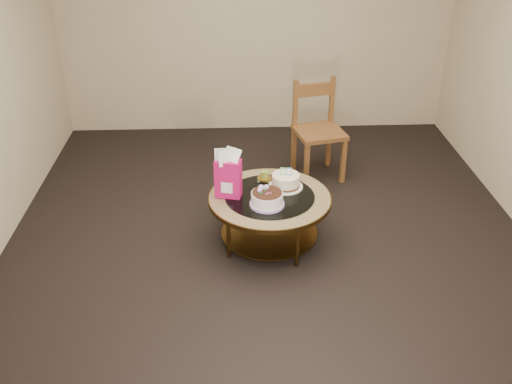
{
  "coord_description": "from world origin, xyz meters",
  "views": [
    {
      "loc": [
        -0.29,
        -4.04,
        2.8
      ],
      "look_at": [
        -0.11,
        0.02,
        0.49
      ],
      "focal_mm": 40.0,
      "sensor_mm": 36.0,
      "label": 1
    }
  ],
  "objects_px": {
    "coffee_table": "(270,204)",
    "decorated_cake": "(267,199)",
    "cream_cake": "(286,181)",
    "dining_chair": "(318,130)",
    "gift_bag": "(228,173)"
  },
  "relations": [
    {
      "from": "decorated_cake",
      "to": "cream_cake",
      "type": "relative_size",
      "value": 0.96
    },
    {
      "from": "decorated_cake",
      "to": "dining_chair",
      "type": "bearing_deg",
      "value": 66.45
    },
    {
      "from": "coffee_table",
      "to": "cream_cake",
      "type": "relative_size",
      "value": 3.52
    },
    {
      "from": "cream_cake",
      "to": "gift_bag",
      "type": "relative_size",
      "value": 0.7
    },
    {
      "from": "coffee_table",
      "to": "dining_chair",
      "type": "relative_size",
      "value": 1.03
    },
    {
      "from": "cream_cake",
      "to": "coffee_table",
      "type": "bearing_deg",
      "value": -128.96
    },
    {
      "from": "dining_chair",
      "to": "cream_cake",
      "type": "bearing_deg",
      "value": -124.18
    },
    {
      "from": "coffee_table",
      "to": "decorated_cake",
      "type": "bearing_deg",
      "value": -102.88
    },
    {
      "from": "coffee_table",
      "to": "decorated_cake",
      "type": "distance_m",
      "value": 0.2
    },
    {
      "from": "decorated_cake",
      "to": "cream_cake",
      "type": "xyz_separation_m",
      "value": [
        0.18,
        0.29,
        0.0
      ]
    },
    {
      "from": "coffee_table",
      "to": "decorated_cake",
      "type": "height_order",
      "value": "decorated_cake"
    },
    {
      "from": "dining_chair",
      "to": "gift_bag",
      "type": "bearing_deg",
      "value": -139.59
    },
    {
      "from": "decorated_cake",
      "to": "cream_cake",
      "type": "height_order",
      "value": "cream_cake"
    },
    {
      "from": "gift_bag",
      "to": "dining_chair",
      "type": "relative_size",
      "value": 0.42
    },
    {
      "from": "decorated_cake",
      "to": "cream_cake",
      "type": "distance_m",
      "value": 0.34
    }
  ]
}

